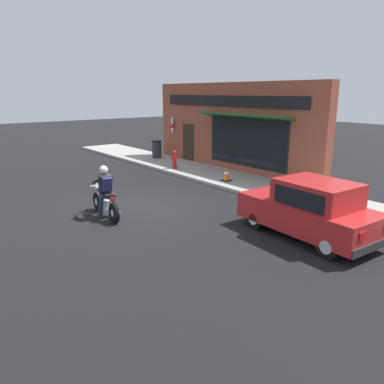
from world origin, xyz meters
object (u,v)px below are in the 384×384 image
(motorcycle_with_rider, at_px, (105,196))
(traffic_cone, at_px, (227,174))
(trash_bin, at_px, (157,149))
(fire_hydrant, at_px, (174,160))
(car_hatchback, at_px, (310,210))

(motorcycle_with_rider, distance_m, traffic_cone, 5.95)
(motorcycle_with_rider, xyz_separation_m, trash_bin, (6.71, 7.36, -0.04))
(fire_hydrant, bearing_deg, trash_bin, 72.23)
(fire_hydrant, distance_m, trash_bin, 3.22)
(traffic_cone, distance_m, trash_bin, 6.62)
(car_hatchback, relative_size, traffic_cone, 6.47)
(car_hatchback, bearing_deg, motorcycle_with_rider, 125.26)
(motorcycle_with_rider, relative_size, trash_bin, 2.06)
(fire_hydrant, height_order, trash_bin, trash_bin)
(traffic_cone, bearing_deg, fire_hydrant, 92.74)
(car_hatchback, bearing_deg, traffic_cone, 67.02)
(car_hatchback, bearing_deg, trash_bin, 75.23)
(trash_bin, bearing_deg, car_hatchback, -104.77)
(traffic_cone, xyz_separation_m, fire_hydrant, (-0.17, 3.50, 0.14))
(car_hatchback, height_order, traffic_cone, car_hatchback)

